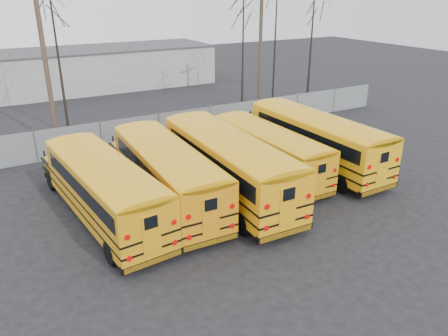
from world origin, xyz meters
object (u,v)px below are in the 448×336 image
bus_b (166,169)px  utility_pole_right (260,46)px  bus_a (103,185)px  bus_e (314,136)px  bus_d (267,147)px  bus_c (226,160)px  utility_pole_left (46,65)px

bus_b → utility_pole_right: size_ratio=1.12×
utility_pole_right → bus_a: bearing=-159.9°
bus_a → bus_e: (12.63, 0.54, 0.10)m
bus_d → bus_b: bearing=-175.5°
bus_b → bus_d: size_ratio=1.11×
bus_a → bus_c: size_ratio=0.93×
bus_c → utility_pole_left: bearing=117.0°
bus_a → utility_pole_right: (18.55, 15.20, 3.35)m
bus_a → bus_b: (3.13, 0.22, 0.04)m
bus_e → utility_pole_left: bearing=135.9°
bus_a → utility_pole_left: bearing=84.2°
utility_pole_left → utility_pole_right: (18.53, 2.83, -0.17)m
bus_e → bus_b: bearing=-179.1°
bus_a → utility_pole_left: 12.85m
bus_e → utility_pole_right: bearing=67.1°
bus_d → bus_e: bearing=-5.6°
bus_a → bus_d: 9.52m
bus_e → bus_c: bearing=-172.6°
utility_pole_left → bus_a: bearing=-82.4°
bus_c → bus_a: bearing=177.5°
bus_b → utility_pole_left: size_ratio=1.09×
bus_b → utility_pole_right: bearing=45.8°
utility_pole_right → bus_e: bearing=-131.2°
bus_c → bus_d: size_ratio=1.19×
bus_d → bus_e: 3.16m
bus_c → utility_pole_right: size_ratio=1.20×
bus_a → utility_pole_right: bearing=33.6°
bus_d → utility_pole_left: 15.38m
bus_c → utility_pole_right: (12.42, 15.62, 3.18)m
utility_pole_left → utility_pole_right: bearing=16.4°
bus_d → bus_a: bearing=-175.9°
bus_e → utility_pole_left: utility_pole_left is taller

